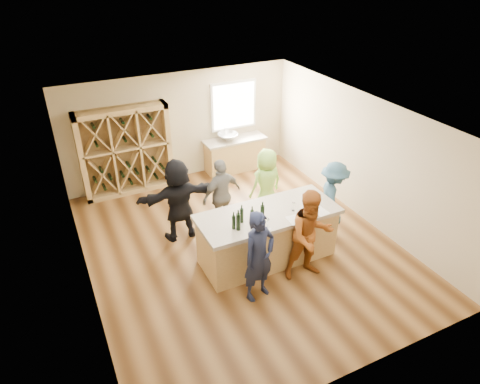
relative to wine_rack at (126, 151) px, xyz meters
name	(u,v)px	position (x,y,z in m)	size (l,w,h in m)	color
floor	(240,247)	(1.50, -3.27, -1.15)	(6.00, 7.00, 0.10)	brown
ceiling	(240,115)	(1.50, -3.27, 1.75)	(6.00, 7.00, 0.10)	white
wall_back	(180,126)	(1.50, 0.28, 0.30)	(6.00, 0.10, 2.80)	#C1AF8C
wall_front	(360,308)	(1.50, -6.82, 0.30)	(6.00, 0.10, 2.80)	#C1AF8C
wall_left	(75,226)	(-1.55, -3.27, 0.30)	(0.10, 7.00, 2.80)	#C1AF8C
wall_right	(364,157)	(4.55, -3.27, 0.30)	(0.10, 7.00, 2.80)	#C1AF8C
window_frame	(234,106)	(3.00, 0.20, 0.65)	(1.30, 0.06, 1.30)	white
window_pane	(234,106)	(3.00, 0.17, 0.65)	(1.18, 0.01, 1.18)	white
wine_rack	(126,151)	(0.00, 0.00, 0.00)	(2.20, 0.45, 2.20)	tan
back_counter_base	(235,155)	(2.90, -0.07, -0.67)	(1.60, 0.58, 0.86)	tan
back_counter_top	(235,140)	(2.90, -0.07, -0.21)	(1.70, 0.62, 0.06)	#B7A996
sink	(228,137)	(2.70, -0.07, -0.09)	(0.54, 0.54, 0.19)	silver
faucet	(225,133)	(2.70, 0.11, -0.03)	(0.02, 0.02, 0.30)	silver
tasting_counter_base	(267,237)	(1.80, -3.89, -0.60)	(2.60, 1.00, 1.00)	tan
tasting_counter_top	(268,214)	(1.80, -3.89, -0.06)	(2.72, 1.12, 0.08)	#B7A996
wine_bottle_a	(234,222)	(0.99, -4.08, 0.11)	(0.07, 0.07, 0.27)	black
wine_bottle_b	(238,222)	(1.04, -4.14, 0.14)	(0.08, 0.08, 0.33)	black
wine_bottle_c	(242,216)	(1.20, -3.96, 0.12)	(0.07, 0.07, 0.28)	black
wine_bottle_d	(252,217)	(1.36, -4.06, 0.11)	(0.07, 0.07, 0.27)	black
wine_bottle_e	(262,213)	(1.57, -4.06, 0.13)	(0.08, 0.08, 0.31)	black
wine_glass_a	(267,223)	(1.54, -4.31, 0.08)	(0.07, 0.07, 0.19)	white
wine_glass_c	(317,212)	(2.55, -4.39, 0.07)	(0.07, 0.07, 0.17)	white
wine_glass_d	(293,207)	(2.25, -4.04, 0.06)	(0.06, 0.06, 0.17)	white
wine_glass_e	(314,203)	(2.69, -4.09, 0.07)	(0.07, 0.07, 0.17)	white
tasting_menu_a	(260,228)	(1.42, -4.27, -0.02)	(0.24, 0.33, 0.00)	white
tasting_menu_b	(294,220)	(2.10, -4.32, -0.02)	(0.23, 0.31, 0.00)	white
tasting_menu_c	(320,211)	(2.70, -4.28, -0.02)	(0.24, 0.32, 0.00)	white
person_near_left	(259,257)	(1.15, -4.74, -0.23)	(0.63, 0.46, 1.73)	#191E38
person_near_right	(310,235)	(2.25, -4.65, -0.20)	(0.88, 0.48, 1.81)	#994C19
person_server	(333,198)	(3.50, -3.64, -0.28)	(1.06, 0.49, 1.63)	#335972
person_far_mid	(222,195)	(1.44, -2.51, -0.27)	(0.97, 0.50, 1.65)	slate
person_far_right	(266,183)	(2.55, -2.47, -0.28)	(0.80, 0.52, 1.63)	#8CC64C
person_far_left	(179,200)	(0.50, -2.43, -0.20)	(1.68, 0.60, 1.81)	black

